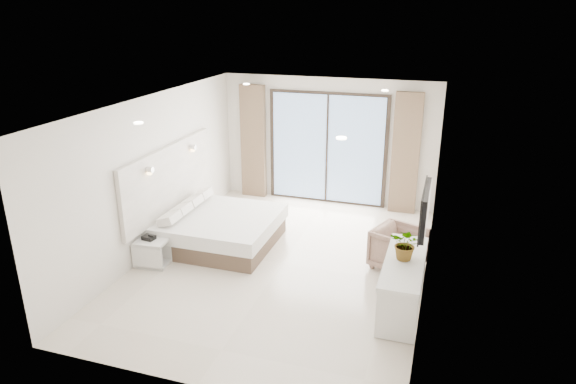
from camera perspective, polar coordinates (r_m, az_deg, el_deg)
name	(u,v)px	position (r m, az deg, el deg)	size (l,w,h in m)	color
ground	(282,263)	(8.68, -0.64, -7.94)	(6.20, 6.20, 0.00)	beige
room_shell	(285,159)	(8.83, -0.32, 3.63)	(4.62, 6.22, 2.72)	silver
bed	(219,229)	(9.33, -7.65, -4.07)	(1.97, 1.88, 0.69)	brown
nightstand	(153,253)	(8.82, -14.77, -6.53)	(0.53, 0.45, 0.45)	silver
phone	(149,238)	(8.75, -15.21, -4.91)	(0.20, 0.15, 0.07)	black
console_desk	(404,273)	(7.39, 12.73, -8.80)	(0.54, 1.73, 0.77)	silver
plant	(406,247)	(7.24, 12.98, -6.03)	(0.42, 0.47, 0.36)	#33662D
armchair	(399,246)	(8.58, 12.20, -5.93)	(0.74, 0.70, 0.76)	#9C7566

